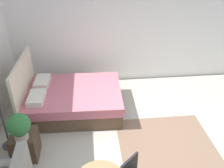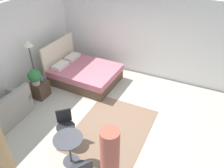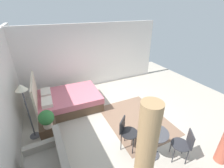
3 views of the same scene
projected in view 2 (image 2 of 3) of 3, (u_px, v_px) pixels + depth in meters
name	position (u px, v px, depth m)	size (l,w,h in m)	color
ground_plane	(107.00, 117.00, 6.26)	(8.40, 9.12, 0.02)	#B2A899
wall_back	(11.00, 51.00, 6.58)	(8.40, 0.12, 2.72)	silver
wall_right	(143.00, 36.00, 7.51)	(0.12, 6.12, 2.72)	silver
area_rug	(112.00, 129.00, 5.87)	(2.35, 1.80, 0.01)	#7F604C
bed	(83.00, 73.00, 7.61)	(1.65, 2.15, 1.27)	brown
couch	(5.00, 112.00, 5.99)	(1.38, 0.85, 0.87)	gray
nightstand	(40.00, 89.00, 6.91)	(0.46, 0.44, 0.51)	#473323
potted_plant	(35.00, 76.00, 6.54)	(0.38, 0.38, 0.48)	tan
vase	(41.00, 78.00, 6.81)	(0.13, 0.13, 0.16)	slate
floor_lamp	(29.00, 51.00, 6.66)	(0.29, 0.29, 1.64)	#3F3F44
balcony_table	(69.00, 146.00, 4.77)	(0.62, 0.62, 0.73)	#3F3F44
cafe_chair_near_window	(65.00, 123.00, 5.30)	(0.62, 0.62, 0.86)	black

